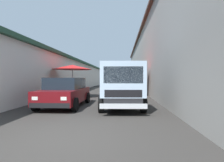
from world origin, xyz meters
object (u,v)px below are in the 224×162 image
fruit_stall_near_left (73,71)px  vendor_in_shade (116,82)px  hatchback_car (66,92)px  vendor_by_crates (112,84)px  fruit_stall_near_right (133,73)px  fruit_stall_mid_lane (126,74)px  plastic_stool (75,91)px  delivery_truck (122,87)px

fruit_stall_near_left → vendor_in_shade: bearing=-19.6°
fruit_stall_near_left → hatchback_car: (-3.74, -0.73, -1.21)m
vendor_by_crates → fruit_stall_near_right: bearing=-142.7°
fruit_stall_mid_lane → vendor_by_crates: (-0.49, 1.21, -0.98)m
fruit_stall_near_right → plastic_stool: size_ratio=5.66×
delivery_truck → plastic_stool: bearing=32.1°
fruit_stall_near_right → fruit_stall_near_left: 4.56m
fruit_stall_mid_lane → hatchback_car: (-7.70, 3.16, -1.11)m
fruit_stall_mid_lane → delivery_truck: fruit_stall_mid_lane is taller
fruit_stall_mid_lane → hatchback_car: fruit_stall_mid_lane is taller
plastic_stool → fruit_stall_mid_lane: bearing=-62.2°
fruit_stall_near_right → vendor_in_shade: fruit_stall_near_right is taller
fruit_stall_near_right → fruit_stall_mid_lane: (2.76, 0.51, 0.01)m
fruit_stall_mid_lane → plastic_stool: size_ratio=5.62×
fruit_stall_near_right → delivery_truck: bearing=171.9°
fruit_stall_mid_lane → delivery_truck: size_ratio=0.49×
fruit_stall_near_right → vendor_by_crates: size_ratio=1.63×
fruit_stall_near_left → delivery_truck: fruit_stall_near_left is taller
fruit_stall_near_right → fruit_stall_near_left: (-1.20, 4.40, 0.11)m
fruit_stall_mid_lane → hatchback_car: bearing=157.7°
delivery_truck → vendor_in_shade: delivery_truck is taller
hatchback_car → fruit_stall_near_right: bearing=-36.6°
hatchback_car → delivery_truck: size_ratio=0.78×
fruit_stall_mid_lane → fruit_stall_near_left: fruit_stall_near_left is taller
fruit_stall_mid_lane → vendor_in_shade: fruit_stall_mid_lane is taller
fruit_stall_mid_lane → hatchback_car: size_ratio=0.62×
fruit_stall_near_right → plastic_stool: 4.99m
fruit_stall_near_right → delivery_truck: (-5.70, 0.82, -0.80)m
delivery_truck → plastic_stool: size_ratio=11.51×
fruit_stall_near_left → plastic_stool: fruit_stall_near_left is taller
fruit_stall_near_left → vendor_by_crates: fruit_stall_near_left is taller
vendor_in_shade → delivery_truck: bearing=-176.5°
hatchback_car → plastic_stool: size_ratio=9.01×
plastic_stool → vendor_by_crates: bearing=-60.1°
fruit_stall_near_right → vendor_by_crates: 3.01m
vendor_in_shade → fruit_stall_near_left: bearing=160.4°
fruit_stall_near_left → vendor_in_shade: (7.95, -2.83, -1.02)m
vendor_by_crates → hatchback_car: bearing=164.9°
hatchback_car → vendor_by_crates: (7.21, -1.94, 0.12)m
fruit_stall_near_right → plastic_stool: (0.54, 4.73, -1.51)m
vendor_by_crates → plastic_stool: vendor_by_crates is taller
fruit_stall_near_right → vendor_by_crates: bearing=37.3°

